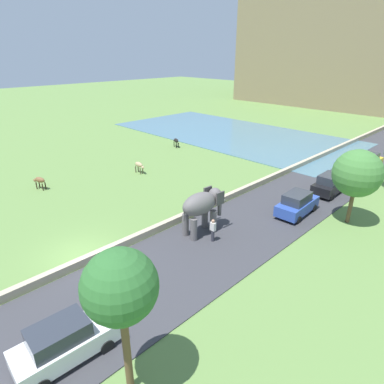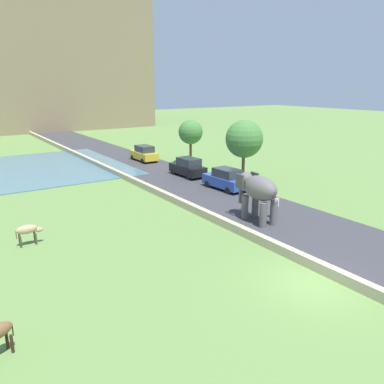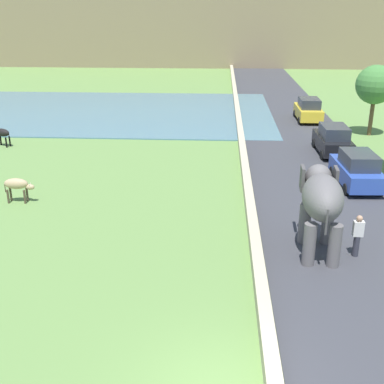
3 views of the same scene
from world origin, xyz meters
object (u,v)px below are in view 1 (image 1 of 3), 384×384
Objects in this scene: car_white at (64,342)px; car_yellow at (368,162)px; person_beside_elephant at (213,230)px; cow_tan at (139,165)px; cow_brown at (40,180)px; elephant at (202,206)px; car_blue at (297,204)px; car_black at (330,184)px; cow_black at (176,141)px.

car_yellow is (0.00, 32.79, 0.00)m from car_white.
car_white is (1.83, -10.74, 0.03)m from person_beside_elephant.
cow_tan is (-15.87, 15.16, -0.06)m from car_white.
cow_brown is 1.02× the size of cow_tan.
car_yellow is at bearing 47.99° from cow_tan.
cow_brown is at bearing -162.82° from elephant.
car_white is 2.92× the size of cow_tan.
cow_tan is at bearing -169.38° from car_blue.
car_black reaches higher than cow_black.
car_yellow is 2.88× the size of cow_tan.
cow_tan is at bearing -62.93° from cow_black.
person_beside_elephant is 1.15× the size of cow_brown.
elephant is 16.29m from cow_brown.
car_black reaches higher than person_beside_elephant.
car_blue is 2.87× the size of cow_brown.
car_yellow is at bearing 22.11° from cow_black.
car_white is at bearing -90.02° from car_blue.
car_white reaches higher than person_beside_elephant.
elephant is 13.43m from cow_tan.
cow_black is (-20.60, -8.37, -0.06)m from car_yellow.
person_beside_elephant is at bearing -97.99° from car_black.
car_black is 0.99× the size of car_blue.
elephant is at bearing 165.16° from person_beside_elephant.
cow_black is (-17.47, 13.33, -1.20)m from elephant.
car_blue reaches higher than cow_black.
elephant reaches higher than car_white.
car_white is at bearing -43.69° from cow_tan.
car_yellow reaches higher than person_beside_elephant.
car_blue reaches higher than cow_tan.
person_beside_elephant is 0.41× the size of car_black.
car_yellow is at bearing 54.85° from cow_brown.
cow_black is at bearing 143.93° from person_beside_elephant.
car_white and car_blue have the same top height.
person_beside_elephant is at bearing 99.65° from car_white.
car_blue is (3.14, 7.05, -1.14)m from elephant.
car_white is 2.87× the size of cow_brown.
person_beside_elephant is 1.15× the size of cow_black.
car_black is 0.99× the size of car_white.
car_black is 25.57m from cow_brown.
person_beside_elephant is (1.31, -0.35, -1.16)m from elephant.
cow_brown is (-18.65, 6.29, -0.06)m from car_white.
cow_brown is at bearing -165.18° from person_beside_elephant.
elephant is 21.95m from car_yellow.
car_yellow is 2.84× the size of cow_black.
cow_brown and cow_tan have the same top height.
car_blue is (1.83, 7.40, 0.03)m from person_beside_elephant.
car_white is 31.94m from cow_black.
person_beside_elephant is 17.41m from cow_brown.
elephant is 0.87× the size of car_black.
car_black and car_blue have the same top height.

